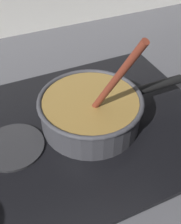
{
  "coord_description": "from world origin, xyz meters",
  "views": [
    {
      "loc": [
        -0.1,
        -0.19,
        0.47
      ],
      "look_at": [
        0.1,
        0.24,
        0.05
      ],
      "focal_mm": 44.12,
      "sensor_mm": 36.0,
      "label": 1
    }
  ],
  "objects": [
    {
      "name": "cooking_pan",
      "position": [
        0.1,
        0.24,
        0.05
      ],
      "size": [
        0.37,
        0.24,
        0.26
      ],
      "color": "#38383D",
      "rests_on": "hob_plate"
    },
    {
      "name": "spare_burner",
      "position": [
        -0.09,
        0.24,
        0.01
      ],
      "size": [
        0.14,
        0.14,
        0.01
      ],
      "primitive_type": "cylinder",
      "color": "#262628",
      "rests_on": "hob_plate"
    },
    {
      "name": "hob_plate",
      "position": [
        0.1,
        0.24,
        0.01
      ],
      "size": [
        0.56,
        0.48,
        0.01
      ],
      "primitive_type": "cube",
      "color": "black",
      "rests_on": "ground"
    },
    {
      "name": "burner_ring",
      "position": [
        0.1,
        0.24,
        0.02
      ],
      "size": [
        0.18,
        0.18,
        0.01
      ],
      "primitive_type": "torus",
      "color": "#592D0C",
      "rests_on": "hob_plate"
    }
  ]
}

